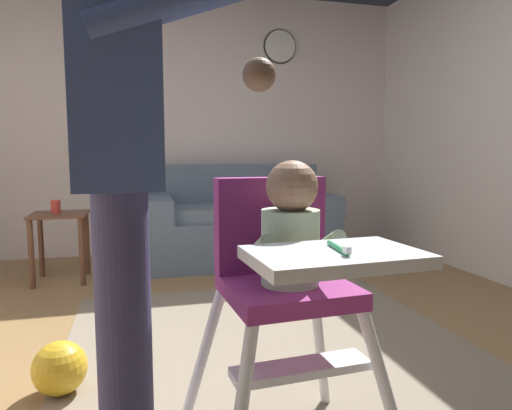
# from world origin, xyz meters

# --- Properties ---
(ground) EXTENTS (6.06, 6.68, 0.10)m
(ground) POSITION_xyz_m (0.00, 0.00, -0.05)
(ground) COLOR olive
(wall_far) EXTENTS (5.26, 0.06, 2.51)m
(wall_far) POSITION_xyz_m (0.00, 2.57, 1.25)
(wall_far) COLOR silver
(wall_far) RESTS_ON ground
(area_rug) EXTENTS (2.01, 2.97, 0.01)m
(area_rug) POSITION_xyz_m (0.25, -0.32, 0.00)
(area_rug) COLOR gray
(area_rug) RESTS_ON ground
(couch) EXTENTS (1.64, 0.86, 0.86)m
(couch) POSITION_xyz_m (0.52, 2.05, 0.33)
(couch) COLOR slate
(couch) RESTS_ON ground
(high_chair) EXTENTS (0.64, 0.75, 0.95)m
(high_chair) POSITION_xyz_m (0.06, -0.69, 0.65)
(high_chair) COLOR white
(high_chair) RESTS_ON ground
(adult_standing) EXTENTS (0.52, 0.49, 1.64)m
(adult_standing) POSITION_xyz_m (-0.41, -0.71, 0.93)
(adult_standing) COLOR #3E3B62
(adult_standing) RESTS_ON ground
(toy_ball) EXTENTS (0.22, 0.22, 0.22)m
(toy_ball) POSITION_xyz_m (-0.69, -0.06, 0.11)
(toy_ball) COLOR gold
(toy_ball) RESTS_ON ground
(side_table) EXTENTS (0.40, 0.40, 0.52)m
(side_table) POSITION_xyz_m (-0.95, 1.70, 0.38)
(side_table) COLOR brown
(side_table) RESTS_ON ground
(sippy_cup) EXTENTS (0.07, 0.07, 0.10)m
(sippy_cup) POSITION_xyz_m (-0.98, 1.70, 0.57)
(sippy_cup) COLOR #D13D33
(sippy_cup) RESTS_ON side_table
(wall_clock) EXTENTS (0.33, 0.04, 0.33)m
(wall_clock) POSITION_xyz_m (1.04, 2.53, 2.03)
(wall_clock) COLOR white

